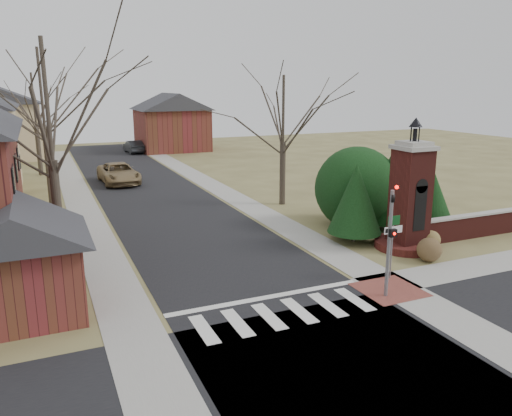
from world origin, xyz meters
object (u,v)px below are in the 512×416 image
pickup_truck (119,173)px  distant_car (133,147)px  brick_gate_monument (410,206)px  traffic_signal_pole (390,232)px  sign_post (393,235)px

pickup_truck → distant_car: 19.47m
brick_gate_monument → pickup_truck: 25.52m
traffic_signal_pole → sign_post: 2.02m
distant_car → pickup_truck: bearing=71.9°
sign_post → brick_gate_monument: (3.41, 3.01, 0.22)m
traffic_signal_pole → brick_gate_monument: size_ratio=0.69×
sign_post → pickup_truck: (-7.19, 26.18, -1.11)m
traffic_signal_pole → sign_post: traffic_signal_pole is taller
brick_gate_monument → distant_car: (-6.01, 42.09, -1.42)m
pickup_truck → traffic_signal_pole: bearing=-80.5°
sign_post → pickup_truck: 27.17m
traffic_signal_pole → distant_car: (-1.31, 46.52, -1.84)m
sign_post → distant_car: (-2.61, 45.10, -1.20)m
traffic_signal_pole → sign_post: size_ratio=1.64×
brick_gate_monument → distant_car: size_ratio=1.43×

